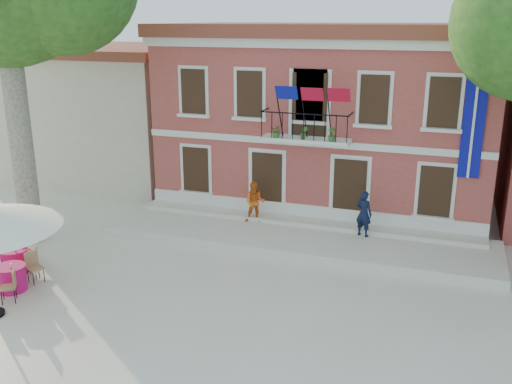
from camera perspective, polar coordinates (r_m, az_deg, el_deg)
The scene contains 8 objects.
ground at distance 17.50m, azimuth -6.38°, elevation -9.22°, with size 90.00×90.00×0.00m, color beige.
main_building at distance 24.90m, azimuth 7.59°, elevation 7.79°, with size 13.50×9.59×7.50m.
neighbor_west at distance 30.34m, azimuth -14.01°, elevation 7.99°, with size 9.40×9.40×6.40m.
terrace at distance 20.58m, azimuth 3.96°, elevation -4.57°, with size 14.00×3.40×0.30m, color silver.
pedestrian_navy at distance 20.36m, azimuth 10.73°, elevation -2.13°, with size 0.61×0.40×1.66m, color black.
pedestrian_orange at distance 21.38m, azimuth -0.11°, elevation -1.03°, with size 0.76×0.59×1.57m, color orange.
cafe_table_1 at distance 18.36m, azimuth -23.30°, elevation -7.80°, with size 1.71×1.86×0.95m.
cafe_table_3 at distance 19.58m, azimuth -22.98°, elevation -6.22°, with size 1.85×1.75×0.95m.
Camera 1 is at (6.94, -14.10, 7.69)m, focal length 40.00 mm.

